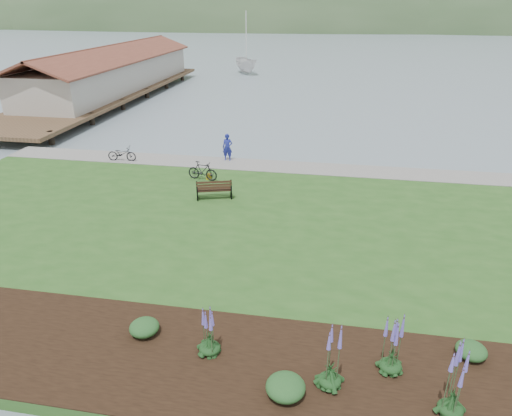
# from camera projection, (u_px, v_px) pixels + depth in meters

# --- Properties ---
(ground) EXTENTS (600.00, 600.00, 0.00)m
(ground) POSITION_uv_depth(u_px,v_px,m) (247.00, 221.00, 21.84)
(ground) COLOR gray
(ground) RESTS_ON ground
(lawn) EXTENTS (34.00, 20.00, 0.40)m
(lawn) POSITION_uv_depth(u_px,v_px,m) (238.00, 236.00, 19.96)
(lawn) COLOR #27541D
(lawn) RESTS_ON ground
(shoreline_path) EXTENTS (34.00, 2.20, 0.03)m
(shoreline_path) POSITION_uv_depth(u_px,v_px,m) (268.00, 166.00, 27.85)
(shoreline_path) COLOR gray
(shoreline_path) RESTS_ON lawn
(garden_bed) EXTENTS (24.00, 4.40, 0.04)m
(garden_bed) POSITION_uv_depth(u_px,v_px,m) (285.00, 371.00, 12.40)
(garden_bed) COLOR black
(garden_bed) RESTS_ON lawn
(far_hillside) EXTENTS (580.00, 80.00, 38.00)m
(far_hillside) POSITION_uv_depth(u_px,v_px,m) (386.00, 29.00, 171.06)
(far_hillside) COLOR #35532F
(far_hillside) RESTS_ON ground
(pier_pavilion) EXTENTS (8.00, 36.00, 5.40)m
(pier_pavilion) POSITION_uv_depth(u_px,v_px,m) (112.00, 73.00, 48.58)
(pier_pavilion) COLOR #4C3826
(pier_pavilion) RESTS_ON ground
(park_bench) EXTENTS (1.89, 1.19, 1.10)m
(park_bench) POSITION_uv_depth(u_px,v_px,m) (214.00, 189.00, 23.00)
(park_bench) COLOR black
(park_bench) RESTS_ON lawn
(person) EXTENTS (0.73, 0.50, 2.01)m
(person) POSITION_uv_depth(u_px,v_px,m) (227.00, 145.00, 28.40)
(person) COLOR navy
(person) RESTS_ON lawn
(bicycle_a) EXTENTS (0.75, 1.84, 0.94)m
(bicycle_a) POSITION_uv_depth(u_px,v_px,m) (122.00, 154.00, 28.55)
(bicycle_a) COLOR black
(bicycle_a) RESTS_ON lawn
(bicycle_b) EXTENTS (0.81, 1.83, 1.07)m
(bicycle_b) POSITION_uv_depth(u_px,v_px,m) (202.00, 171.00, 25.50)
(bicycle_b) COLOR black
(bicycle_b) RESTS_ON lawn
(sailboat) EXTENTS (13.89, 13.96, 26.72)m
(sailboat) POSITION_uv_depth(u_px,v_px,m) (246.00, 74.00, 65.96)
(sailboat) COLOR silver
(sailboat) RESTS_ON ground
(pannier) EXTENTS (0.29, 0.35, 0.32)m
(pannier) POSITION_uv_depth(u_px,v_px,m) (209.00, 177.00, 25.73)
(pannier) COLOR gold
(pannier) RESTS_ON lawn
(echium_0) EXTENTS (0.62, 0.62, 2.13)m
(echium_0) POSITION_uv_depth(u_px,v_px,m) (331.00, 361.00, 11.59)
(echium_0) COLOR #143817
(echium_0) RESTS_ON garden_bed
(echium_1) EXTENTS (0.62, 0.62, 2.07)m
(echium_1) POSITION_uv_depth(u_px,v_px,m) (394.00, 345.00, 12.04)
(echium_1) COLOR #143817
(echium_1) RESTS_ON garden_bed
(echium_2) EXTENTS (0.62, 0.62, 2.21)m
(echium_2) POSITION_uv_depth(u_px,v_px,m) (456.00, 384.00, 10.71)
(echium_2) COLOR #143817
(echium_2) RESTS_ON garden_bed
(echium_4) EXTENTS (0.62, 0.62, 1.74)m
(echium_4) POSITION_uv_depth(u_px,v_px,m) (209.00, 332.00, 12.73)
(echium_4) COLOR #143817
(echium_4) RESTS_ON garden_bed
(shrub_0) EXTENTS (0.90, 0.90, 0.45)m
(shrub_0) POSITION_uv_depth(u_px,v_px,m) (144.00, 327.00, 13.68)
(shrub_0) COLOR #1E4C21
(shrub_0) RESTS_ON garden_bed
(shrub_1) EXTENTS (1.02, 1.02, 0.51)m
(shrub_1) POSITION_uv_depth(u_px,v_px,m) (286.00, 387.00, 11.53)
(shrub_1) COLOR #1E4C21
(shrub_1) RESTS_ON garden_bed
(shrub_2) EXTENTS (0.86, 0.86, 0.43)m
(shrub_2) POSITION_uv_depth(u_px,v_px,m) (471.00, 350.00, 12.79)
(shrub_2) COLOR #1E4C21
(shrub_2) RESTS_ON garden_bed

